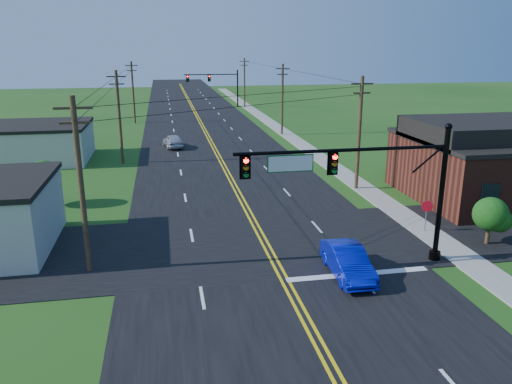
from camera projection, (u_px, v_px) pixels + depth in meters
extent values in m
plane|color=#194714|center=(326.00, 368.00, 18.11)|extent=(260.00, 260.00, 0.00)
cube|color=black|center=(205.00, 134.00, 65.24)|extent=(16.00, 220.00, 0.04)
cube|color=black|center=(262.00, 243.00, 29.41)|extent=(70.00, 10.00, 0.04)
cube|color=gray|center=(304.00, 146.00, 57.65)|extent=(2.00, 160.00, 0.08)
cylinder|color=black|center=(441.00, 197.00, 26.18)|extent=(0.28, 0.28, 7.20)
cylinder|color=black|center=(435.00, 256.00, 27.13)|extent=(0.60, 0.60, 0.50)
sphere|color=black|center=(449.00, 127.00, 25.13)|extent=(0.36, 0.36, 0.36)
cylinder|color=black|center=(344.00, 150.00, 24.45)|extent=(11.00, 0.18, 0.18)
cube|color=#055A18|center=(290.00, 163.00, 24.13)|extent=(2.30, 0.06, 0.85)
cylinder|color=black|center=(238.00, 87.00, 94.06)|extent=(0.28, 0.28, 7.20)
cylinder|color=black|center=(238.00, 105.00, 95.01)|extent=(0.60, 0.60, 0.50)
sphere|color=black|center=(237.00, 67.00, 93.01)|extent=(0.36, 0.36, 0.36)
cylinder|color=black|center=(211.00, 74.00, 92.50)|extent=(10.00, 0.18, 0.18)
cube|color=#055A18|center=(194.00, 78.00, 92.09)|extent=(2.30, 0.06, 0.85)
cube|color=#5B251A|center=(504.00, 169.00, 37.97)|extent=(14.00, 11.00, 4.40)
cube|color=black|center=(508.00, 138.00, 37.31)|extent=(14.20, 11.20, 0.30)
cube|color=beige|center=(26.00, 144.00, 50.11)|extent=(12.00, 9.00, 3.40)
cube|color=black|center=(24.00, 126.00, 49.58)|extent=(12.20, 9.20, 0.30)
cylinder|color=#332217|center=(81.00, 188.00, 24.59)|extent=(0.28, 0.28, 9.00)
cube|color=#332217|center=(73.00, 108.00, 23.48)|extent=(1.80, 0.12, 0.12)
cube|color=#332217|center=(75.00, 123.00, 23.68)|extent=(1.40, 0.12, 0.12)
cylinder|color=#332217|center=(119.00, 118.00, 48.16)|extent=(0.28, 0.28, 9.00)
cube|color=#332217|center=(116.00, 76.00, 47.05)|extent=(1.80, 0.12, 0.12)
cube|color=#332217|center=(117.00, 84.00, 47.25)|extent=(1.40, 0.12, 0.12)
cylinder|color=#332217|center=(133.00, 93.00, 73.61)|extent=(0.28, 0.28, 9.00)
cube|color=#332217|center=(131.00, 65.00, 72.51)|extent=(1.80, 0.12, 0.12)
cube|color=#332217|center=(132.00, 70.00, 72.71)|extent=(1.40, 0.12, 0.12)
cylinder|color=#332217|center=(359.00, 134.00, 39.30)|extent=(0.28, 0.28, 9.00)
cube|color=#332217|center=(362.00, 84.00, 38.19)|extent=(1.80, 0.12, 0.12)
cube|color=#332217|center=(362.00, 93.00, 38.39)|extent=(1.40, 0.12, 0.12)
cylinder|color=#332217|center=(282.00, 100.00, 63.81)|extent=(0.28, 0.28, 9.00)
cube|color=#332217|center=(283.00, 69.00, 62.71)|extent=(1.80, 0.12, 0.12)
cube|color=#332217|center=(283.00, 74.00, 62.90)|extent=(1.40, 0.12, 0.12)
cylinder|color=#332217|center=(244.00, 83.00, 92.09)|extent=(0.28, 0.28, 9.00)
cube|color=#332217|center=(244.00, 61.00, 90.99)|extent=(1.80, 0.12, 0.12)
cube|color=#332217|center=(244.00, 65.00, 91.19)|extent=(1.40, 0.12, 0.12)
cylinder|color=#332217|center=(405.00, 164.00, 45.17)|extent=(0.24, 0.24, 1.85)
sphere|color=#114510|center=(406.00, 145.00, 44.70)|extent=(3.00, 3.00, 3.00)
cylinder|color=#332217|center=(488.00, 234.00, 29.16)|extent=(0.24, 0.24, 1.32)
sphere|color=#114510|center=(491.00, 214.00, 28.82)|extent=(2.00, 2.00, 2.00)
cylinder|color=#332217|center=(46.00, 195.00, 36.17)|extent=(0.24, 0.24, 1.54)
sphere|color=#114510|center=(44.00, 177.00, 35.77)|extent=(2.40, 2.40, 2.40)
imported|color=#0813B6|center=(347.00, 262.00, 25.09)|extent=(1.74, 4.67, 1.53)
imported|color=silver|center=(173.00, 141.00, 56.67)|extent=(2.47, 4.68, 1.52)
cylinder|color=slate|center=(426.00, 217.00, 30.98)|extent=(0.08, 0.08, 1.94)
cylinder|color=#B90A18|center=(427.00, 206.00, 30.74)|extent=(0.71, 0.27, 0.74)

